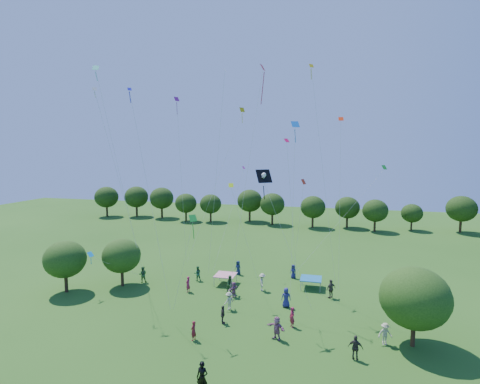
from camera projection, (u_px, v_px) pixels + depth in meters
name	position (u px, v px, depth m)	size (l,w,h in m)	color
near_tree_west	(65.00, 259.00, 38.51)	(4.24, 4.24, 5.41)	#422B19
near_tree_north	(122.00, 256.00, 40.32)	(4.08, 4.08, 5.19)	#422B19
near_tree_east	(415.00, 298.00, 27.68)	(5.08, 5.08, 6.06)	#422B19
treeline	(283.00, 204.00, 73.94)	(88.01, 8.77, 6.77)	#422B19
tent_red_stripe	(225.00, 275.00, 41.04)	(2.20, 2.20, 1.10)	#B91538
tent_blue	(311.00, 279.00, 39.85)	(2.20, 2.20, 1.10)	#176297
man_in_black	(202.00, 378.00, 22.57)	(0.73, 0.47, 1.95)	black
crowd_person_0	(293.00, 271.00, 42.99)	(0.79, 0.42, 1.59)	navy
crowd_person_1	(292.00, 317.00, 31.03)	(0.63, 0.41, 1.70)	maroon
crowd_person_2	(230.00, 284.00, 38.47)	(0.92, 0.50, 1.86)	#264F22
crowd_person_3	(385.00, 334.00, 28.23)	(1.11, 0.50, 1.69)	#B0AC8D
crowd_person_4	(331.00, 289.00, 37.14)	(1.11, 0.51, 1.89)	#433B35
crowd_person_5	(234.00, 290.00, 37.39)	(1.48, 0.53, 1.58)	#8F537E
crowd_person_6	(286.00, 298.00, 35.00)	(0.91, 0.49, 1.85)	navy
crowd_person_7	(188.00, 284.00, 38.77)	(0.62, 0.40, 1.65)	#9E1C46
crowd_person_8	(143.00, 274.00, 41.65)	(0.88, 0.48, 1.79)	#2D5A26
crowd_person_9	(262.00, 282.00, 39.12)	(1.20, 0.54, 1.84)	#B6B391
crowd_person_10	(356.00, 348.00, 26.16)	(1.04, 0.47, 1.77)	#39312D
crowd_person_11	(277.00, 328.00, 29.04)	(1.69, 0.61, 1.82)	#8C5274
crowd_person_12	(238.00, 268.00, 44.29)	(0.81, 0.44, 1.65)	#1A254E
crowd_person_13	(193.00, 331.00, 28.88)	(0.58, 0.37, 1.54)	maroon
crowd_person_14	(197.00, 273.00, 42.20)	(0.81, 0.44, 1.65)	#255637
crowd_person_15	(229.00, 301.00, 34.46)	(1.09, 0.49, 1.67)	#AAA788
crowd_person_16	(223.00, 315.00, 31.69)	(0.92, 0.42, 1.56)	#392F2D
pirate_kite	(265.00, 178.00, 31.09)	(4.90, 1.29, 11.74)	black
red_high_kite	(257.00, 111.00, 35.21)	(2.52, 4.27, 21.44)	red
small_kite_0	(302.00, 198.00, 38.44)	(1.35, 2.92, 10.45)	red
small_kite_1	(340.00, 164.00, 36.30)	(0.53, 2.25, 16.59)	red
small_kite_2	(319.00, 137.00, 34.83)	(3.02, 0.44, 21.24)	gold
small_kite_3	(367.00, 189.00, 42.84)	(9.73, 5.92, 11.66)	#198A20
small_kite_4	(143.00, 161.00, 32.05)	(4.39, 1.85, 18.73)	#1213BD
small_kite_5	(236.00, 195.00, 43.99)	(2.52, 5.09, 11.46)	#AB1C91
small_kite_6	(111.00, 150.00, 38.08)	(3.71, 2.84, 19.57)	silver
small_kite_7	(95.00, 257.00, 37.70)	(3.53, 3.80, 3.22)	#0E8ADB
small_kite_8	(289.00, 172.00, 39.33)	(1.37, 1.89, 14.57)	#D10C44
small_kite_9	(232.00, 138.00, 47.49)	(5.56, 6.81, 18.86)	#DFB10B
small_kite_10	(237.00, 206.00, 37.00)	(2.68, 1.86, 10.14)	#C3F015
small_kite_11	(191.00, 231.00, 29.71)	(2.49, 1.08, 8.27)	#1B9628
small_kite_12	(295.00, 150.00, 35.12)	(0.89, 3.51, 16.10)	blue
small_kite_13	(179.00, 136.00, 43.53)	(1.08, 0.66, 19.50)	#871679
small_kite_14	(218.00, 153.00, 38.44)	(2.49, 1.45, 21.36)	white
small_kite_15	(107.00, 120.00, 37.22)	(3.11, 3.17, 21.55)	#0BAC8A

